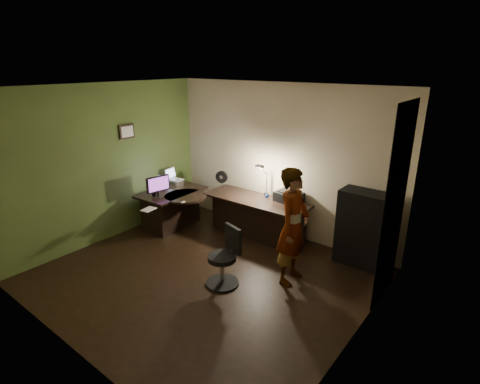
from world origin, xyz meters
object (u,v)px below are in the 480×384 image
Objects in this scene: desk_right at (256,218)px; office_chair at (222,257)px; monitor at (158,190)px; person at (293,226)px; cabinet at (364,229)px; desk_left at (173,209)px.

office_chair reaches higher than desk_right.
person is at bearing 13.64° from monitor.
office_chair is at bearing -71.83° from desk_right.
person reaches higher than cabinet.
monitor is 2.72m from person.
cabinet is 3.57m from monitor.
office_chair is at bearing -126.31° from cabinet.
desk_left is 2.80× the size of monitor.
cabinet is 2.23m from office_chair.
desk_left is at bearing 171.09° from office_chair.
monitor is at bearing 179.42° from office_chair.
cabinet is (3.39, 0.84, 0.24)m from desk_left.
cabinet is 0.70× the size of person.
cabinet reaches higher than desk_right.
person is (1.24, -0.84, 0.48)m from desk_right.
desk_left is 3.50m from cabinet.
cabinet reaches higher than desk_left.
desk_right is 4.36× the size of monitor.
person is (2.75, -0.23, 0.49)m from desk_left.
desk_right is at bearing 124.70° from office_chair.
monitor is at bearing -147.80° from desk_right.
monitor reaches higher than desk_right.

